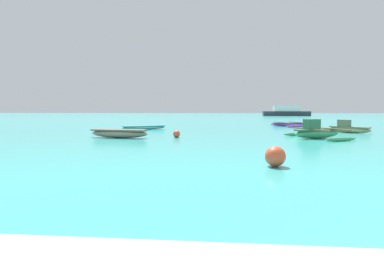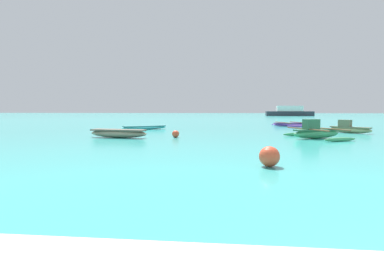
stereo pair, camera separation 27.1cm
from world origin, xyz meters
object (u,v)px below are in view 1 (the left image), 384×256
object	(u,v)px
moored_boat_0	(316,132)
distant_ferry	(286,112)
moored_boat_2	(119,133)
mooring_buoy_1	(275,156)
moored_boat_1	(144,127)
mooring_buoy_0	(177,134)
moored_boat_4	(348,128)
moored_boat_3	(289,124)

from	to	relation	value
moored_boat_0	distant_ferry	world-z (taller)	distant_ferry
moored_boat_0	distant_ferry	bearing A→B (deg)	55.28
moored_boat_2	mooring_buoy_1	world-z (taller)	mooring_buoy_1
moored_boat_0	moored_boat_1	distance (m)	12.45
mooring_buoy_0	mooring_buoy_1	distance (m)	8.92
moored_boat_4	moored_boat_3	bearing A→B (deg)	149.44
distant_ferry	moored_boat_1	bearing A→B (deg)	-113.37
moored_boat_3	moored_boat_4	world-z (taller)	moored_boat_4
mooring_buoy_0	mooring_buoy_1	world-z (taller)	mooring_buoy_1
moored_boat_4	mooring_buoy_1	distance (m)	14.17
moored_boat_0	moored_boat_1	world-z (taller)	moored_boat_0
moored_boat_4	mooring_buoy_0	bearing A→B (deg)	-113.73
mooring_buoy_1	moored_boat_4	bearing A→B (deg)	60.44
moored_boat_2	mooring_buoy_1	distance (m)	10.28
mooring_buoy_1	distant_ferry	size ratio (longest dim) A/B	0.05
moored_boat_1	mooring_buoy_0	world-z (taller)	mooring_buoy_0
moored_boat_2	moored_boat_3	size ratio (longest dim) A/B	0.89
moored_boat_1	moored_boat_4	world-z (taller)	moored_boat_4
moored_boat_1	mooring_buoy_1	size ratio (longest dim) A/B	6.00
mooring_buoy_0	mooring_buoy_1	bearing A→B (deg)	-64.47
moored_boat_3	mooring_buoy_1	xyz separation A→B (m)	(-4.96, -20.04, 0.11)
mooring_buoy_1	moored_boat_3	bearing A→B (deg)	76.10
moored_boat_2	distant_ferry	size ratio (longest dim) A/B	0.32
moored_boat_1	moored_boat_3	distance (m)	13.51
moored_boat_0	mooring_buoy_1	xyz separation A→B (m)	(-3.67, -8.30, -0.05)
mooring_buoy_1	moored_boat_1	bearing A→B (deg)	116.95
moored_boat_3	mooring_buoy_0	distance (m)	14.88
moored_boat_1	moored_boat_2	xyz separation A→B (m)	(0.32, -6.68, 0.09)
moored_boat_1	moored_boat_2	distance (m)	6.68
moored_boat_1	moored_boat_0	bearing A→B (deg)	-60.62
moored_boat_0	moored_boat_2	distance (m)	10.63
moored_boat_4	distant_ferry	bearing A→B (deg)	126.63
moored_boat_3	distant_ferry	bearing A→B (deg)	62.51
moored_boat_4	mooring_buoy_0	world-z (taller)	moored_boat_4
moored_boat_4	distant_ferry	xyz separation A→B (m)	(7.39, 52.03, 0.66)
distant_ferry	moored_boat_0	bearing A→B (deg)	-100.82
moored_boat_4	distant_ferry	world-z (taller)	distant_ferry
moored_boat_2	mooring_buoy_0	world-z (taller)	moored_boat_2
mooring_buoy_1	distant_ferry	distance (m)	65.95
moored_boat_2	moored_boat_4	distance (m)	14.70
moored_boat_2	distant_ferry	xyz separation A→B (m)	(21.32, 56.77, 0.71)
moored_boat_0	moored_boat_2	xyz separation A→B (m)	(-10.61, -0.71, -0.08)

